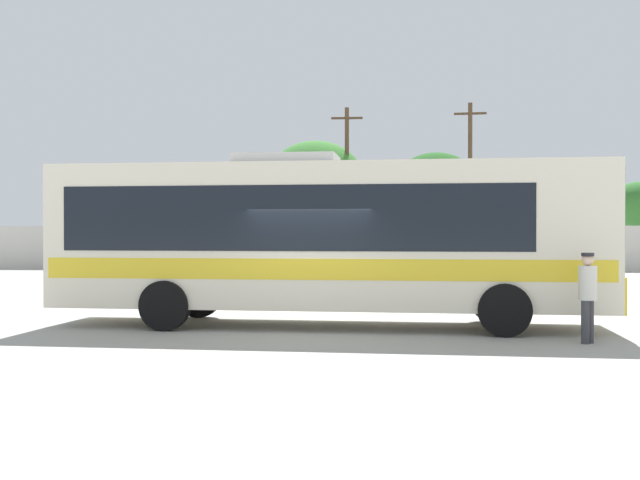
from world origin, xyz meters
The scene contains 13 objects.
ground_plane centered at (0.00, 10.00, 0.00)m, with size 300.00×300.00×0.00m, color #A3A099.
perimeter_wall centered at (0.00, 25.08, 1.20)m, with size 80.00×0.30×2.39m, color beige.
coach_bus_cream_yellow centered at (0.14, 0.72, 1.98)m, with size 11.88×3.09×3.72m.
attendant_by_bus_door centered at (5.22, -1.44, 0.95)m, with size 0.47×0.47×1.66m.
parked_car_leftmost_dark_blue centered at (-13.03, 21.86, 0.77)m, with size 4.55×2.12×1.44m.
parked_car_second_black centered at (-7.07, 21.89, 0.76)m, with size 4.64×2.23×1.41m.
parked_car_third_maroon centered at (-0.69, 21.73, 0.78)m, with size 4.48×2.15×1.47m.
utility_pole_near centered at (6.21, 27.37, 4.85)m, with size 1.80×0.24×9.32m.
utility_pole_far centered at (-0.73, 27.48, 4.77)m, with size 1.80×0.24×9.17m.
roadside_tree_left centered at (-10.13, 29.64, 4.17)m, with size 4.71×4.71×6.18m.
roadside_tree_midleft centered at (-2.65, 28.65, 4.93)m, with size 5.89×5.89×7.44m.
roadside_tree_midright centered at (4.39, 28.82, 4.41)m, with size 5.37×5.37×6.70m.
roadside_tree_right centered at (16.85, 31.92, 3.71)m, with size 3.33×3.33×5.14m.
Camera 1 is at (1.58, -15.57, 2.03)m, focal length 42.33 mm.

